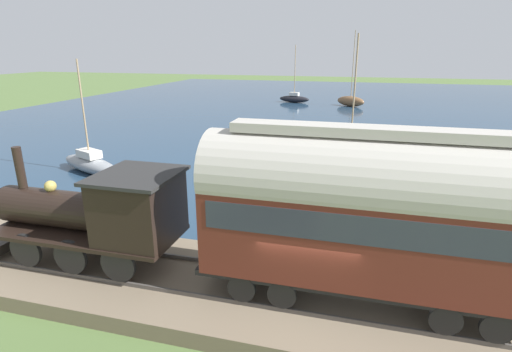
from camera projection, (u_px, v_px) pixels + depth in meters
name	position (u px, v px, depth m)	size (l,w,h in m)	color
ground_plane	(308.00, 313.00, 11.11)	(200.00, 200.00, 0.00)	#516B38
harbor_water	(355.00, 107.00, 50.42)	(80.00, 80.00, 0.01)	navy
rail_embankment	(310.00, 302.00, 11.17)	(4.58, 56.00, 0.61)	#756651
steam_locomotive	(102.00, 211.00, 12.11)	(2.42, 6.42, 3.54)	black
passenger_coach	(367.00, 209.00, 9.94)	(2.24, 8.65, 4.68)	black
sailboat_brown	(351.00, 101.00, 50.75)	(3.07, 3.97, 9.19)	brown
sailboat_gray	(90.00, 163.00, 23.62)	(3.32, 5.34, 6.49)	gray
sailboat_black	(294.00, 98.00, 54.44)	(2.04, 4.40, 7.49)	black
sailboat_yellow	(349.00, 160.00, 24.15)	(3.89, 4.74, 7.84)	gold
rowboat_far_out	(147.00, 212.00, 17.43)	(1.86, 2.84, 0.37)	beige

